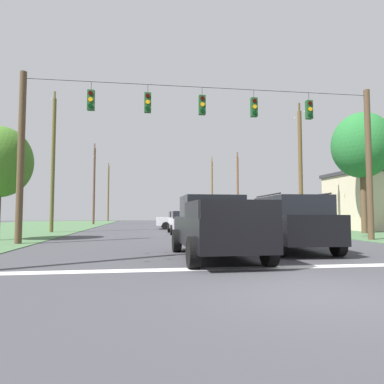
{
  "coord_description": "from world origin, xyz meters",
  "views": [
    {
      "loc": [
        -2.87,
        -5.7,
        1.38
      ],
      "look_at": [
        -0.58,
        11.2,
        2.46
      ],
      "focal_mm": 31.4,
      "sensor_mm": 36.0,
      "label": 1
    }
  ],
  "objects_px": {
    "suv_black": "(289,222)",
    "distant_car_far_parked": "(184,222)",
    "utility_pole_mid_right": "(300,169)",
    "utility_pole_distant_left": "(108,192)",
    "utility_pole_near_left": "(212,189)",
    "utility_pole_far_left": "(53,162)",
    "tree_roadside_far_right": "(362,146)",
    "distant_car_crossing_white": "(181,220)",
    "distant_car_oncoming": "(297,220)",
    "utility_pole_far_right": "(238,189)",
    "pickup_truck": "(215,226)",
    "utility_pole_distant_right": "(94,184)",
    "overhead_signal_span": "(206,148)"
  },
  "relations": [
    {
      "from": "suv_black",
      "to": "distant_car_far_parked",
      "type": "bearing_deg",
      "value": 103.62
    },
    {
      "from": "utility_pole_mid_right",
      "to": "utility_pole_distant_left",
      "type": "relative_size",
      "value": 0.98
    },
    {
      "from": "utility_pole_near_left",
      "to": "utility_pole_distant_left",
      "type": "height_order",
      "value": "utility_pole_near_left"
    },
    {
      "from": "utility_pole_far_left",
      "to": "tree_roadside_far_right",
      "type": "distance_m",
      "value": 21.82
    },
    {
      "from": "suv_black",
      "to": "distant_car_crossing_white",
      "type": "distance_m",
      "value": 17.72
    },
    {
      "from": "distant_car_oncoming",
      "to": "utility_pole_far_left",
      "type": "bearing_deg",
      "value": -167.95
    },
    {
      "from": "distant_car_far_parked",
      "to": "utility_pole_near_left",
      "type": "relative_size",
      "value": 0.37
    },
    {
      "from": "suv_black",
      "to": "utility_pole_far_left",
      "type": "height_order",
      "value": "utility_pole_far_left"
    },
    {
      "from": "suv_black",
      "to": "distant_car_oncoming",
      "type": "height_order",
      "value": "suv_black"
    },
    {
      "from": "distant_car_far_parked",
      "to": "utility_pole_far_right",
      "type": "distance_m",
      "value": 21.62
    },
    {
      "from": "pickup_truck",
      "to": "utility_pole_far_right",
      "type": "xyz_separation_m",
      "value": [
        9.52,
        31.65,
        3.58
      ]
    },
    {
      "from": "utility_pole_far_left",
      "to": "utility_pole_distant_right",
      "type": "relative_size",
      "value": 1.02
    },
    {
      "from": "utility_pole_distant_left",
      "to": "overhead_signal_span",
      "type": "bearing_deg",
      "value": -77.65
    },
    {
      "from": "utility_pole_distant_left",
      "to": "utility_pole_far_right",
      "type": "bearing_deg",
      "value": -42.76
    },
    {
      "from": "distant_car_far_parked",
      "to": "utility_pole_far_left",
      "type": "bearing_deg",
      "value": 164.97
    },
    {
      "from": "utility_pole_near_left",
      "to": "utility_pole_distant_right",
      "type": "bearing_deg",
      "value": -137.71
    },
    {
      "from": "overhead_signal_span",
      "to": "utility_pole_far_left",
      "type": "distance_m",
      "value": 13.4
    },
    {
      "from": "utility_pole_distant_left",
      "to": "tree_roadside_far_right",
      "type": "height_order",
      "value": "utility_pole_distant_left"
    },
    {
      "from": "utility_pole_distant_right",
      "to": "distant_car_crossing_white",
      "type": "bearing_deg",
      "value": -54.82
    },
    {
      "from": "pickup_truck",
      "to": "tree_roadside_far_right",
      "type": "distance_m",
      "value": 17.23
    },
    {
      "from": "overhead_signal_span",
      "to": "distant_car_far_parked",
      "type": "bearing_deg",
      "value": 92.8
    },
    {
      "from": "pickup_truck",
      "to": "suv_black",
      "type": "distance_m",
      "value": 3.37
    },
    {
      "from": "utility_pole_distant_right",
      "to": "utility_pole_distant_left",
      "type": "relative_size",
      "value": 1.0
    },
    {
      "from": "utility_pole_distant_right",
      "to": "utility_pole_far_left",
      "type": "bearing_deg",
      "value": -90.78
    },
    {
      "from": "utility_pole_far_right",
      "to": "utility_pole_near_left",
      "type": "distance_m",
      "value": 17.42
    },
    {
      "from": "suv_black",
      "to": "tree_roadside_far_right",
      "type": "relative_size",
      "value": 0.59
    },
    {
      "from": "suv_black",
      "to": "utility_pole_far_right",
      "type": "height_order",
      "value": "utility_pole_far_right"
    },
    {
      "from": "utility_pole_mid_right",
      "to": "utility_pole_far_right",
      "type": "relative_size",
      "value": 1.05
    },
    {
      "from": "overhead_signal_span",
      "to": "utility_pole_far_left",
      "type": "xyz_separation_m",
      "value": [
        -9.6,
        9.33,
        0.51
      ]
    },
    {
      "from": "overhead_signal_span",
      "to": "utility_pole_distant_left",
      "type": "xyz_separation_m",
      "value": [
        -9.39,
        42.89,
        0.38
      ]
    },
    {
      "from": "distant_car_far_parked",
      "to": "utility_pole_distant_left",
      "type": "xyz_separation_m",
      "value": [
        -9.06,
        36.04,
        4.13
      ]
    },
    {
      "from": "distant_car_crossing_white",
      "to": "utility_pole_distant_right",
      "type": "relative_size",
      "value": 0.43
    },
    {
      "from": "distant_car_oncoming",
      "to": "utility_pole_distant_right",
      "type": "xyz_separation_m",
      "value": [
        -20.39,
        13.18,
        4.26
      ]
    },
    {
      "from": "suv_black",
      "to": "utility_pole_mid_right",
      "type": "distance_m",
      "value": 14.26
    },
    {
      "from": "overhead_signal_span",
      "to": "suv_black",
      "type": "relative_size",
      "value": 3.56
    },
    {
      "from": "pickup_truck",
      "to": "distant_car_far_parked",
      "type": "bearing_deg",
      "value": 88.17
    },
    {
      "from": "utility_pole_mid_right",
      "to": "utility_pole_far_right",
      "type": "height_order",
      "value": "utility_pole_mid_right"
    },
    {
      "from": "pickup_truck",
      "to": "suv_black",
      "type": "height_order",
      "value": "suv_black"
    },
    {
      "from": "suv_black",
      "to": "overhead_signal_span",
      "type": "bearing_deg",
      "value": 119.2
    },
    {
      "from": "utility_pole_near_left",
      "to": "utility_pole_distant_left",
      "type": "bearing_deg",
      "value": -178.19
    },
    {
      "from": "pickup_truck",
      "to": "utility_pole_far_left",
      "type": "xyz_separation_m",
      "value": [
        -8.87,
        14.9,
        4.09
      ]
    },
    {
      "from": "distant_car_far_parked",
      "to": "utility_pole_distant_left",
      "type": "relative_size",
      "value": 0.43
    },
    {
      "from": "pickup_truck",
      "to": "distant_car_oncoming",
      "type": "relative_size",
      "value": 1.27
    },
    {
      "from": "distant_car_far_parked",
      "to": "utility_pole_distant_right",
      "type": "relative_size",
      "value": 0.43
    },
    {
      "from": "distant_car_crossing_white",
      "to": "tree_roadside_far_right",
      "type": "height_order",
      "value": "tree_roadside_far_right"
    },
    {
      "from": "distant_car_oncoming",
      "to": "utility_pole_mid_right",
      "type": "relative_size",
      "value": 0.44
    },
    {
      "from": "suv_black",
      "to": "utility_pole_far_left",
      "type": "bearing_deg",
      "value": 131.45
    },
    {
      "from": "overhead_signal_span",
      "to": "distant_car_oncoming",
      "type": "bearing_deg",
      "value": 51.23
    },
    {
      "from": "utility_pole_far_right",
      "to": "tree_roadside_far_right",
      "type": "relative_size",
      "value": 1.12
    },
    {
      "from": "distant_car_oncoming",
      "to": "utility_pole_near_left",
      "type": "relative_size",
      "value": 0.37
    }
  ]
}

